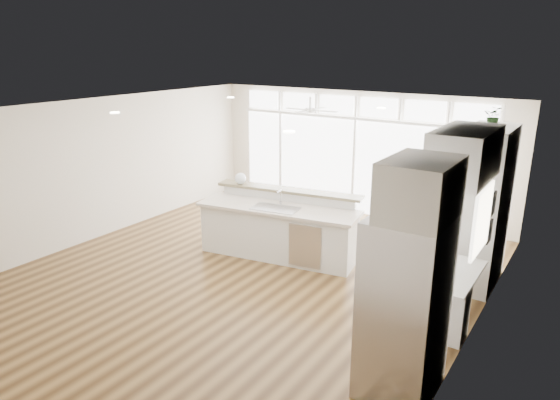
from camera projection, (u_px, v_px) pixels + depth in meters
The scene contains 23 objects.
floor at pixel (248, 275), 8.26m from camera, with size 7.00×8.00×0.02m, color #462E15.
ceiling at pixel (245, 110), 7.46m from camera, with size 7.00×8.00×0.02m, color silver.
wall_back at pixel (356, 153), 11.04m from camera, with size 7.00×0.04×2.70m, color beige.
wall_left at pixel (103, 168), 9.71m from camera, with size 0.04×8.00×2.70m, color beige.
wall_right at pixel (478, 243), 6.00m from camera, with size 0.04×8.00×2.70m, color beige.
glass_wall at pixel (354, 167), 11.08m from camera, with size 5.80×0.06×2.08m, color white.
transom_row at pixel (357, 106), 10.68m from camera, with size 5.90×0.06×0.40m, color white.
desk_window at pixel (482, 220), 6.20m from camera, with size 0.04×0.85×0.85m, color silver.
ceiling_fan at pixel (310, 105), 10.01m from camera, with size 1.16×1.16×0.32m, color silver.
recessed_lights at pixel (253, 110), 7.62m from camera, with size 3.40×3.00×0.02m, color beige.
oven_cabinet at pixel (482, 208), 7.64m from camera, with size 0.64×1.20×2.50m, color white.
desk_nook at pixel (446, 297), 6.73m from camera, with size 0.72×1.30×0.76m, color white.
upper_cabinets at pixel (465, 154), 6.12m from camera, with size 0.64×1.30×0.64m, color white.
refrigerator at pixel (404, 307), 5.24m from camera, with size 0.76×0.90×2.00m, color #B9B9BE.
fridge_cabinet at pixel (420, 189), 4.82m from camera, with size 0.64×0.90×0.60m, color white.
framed_photos at pixel (491, 218), 6.74m from camera, with size 0.06×0.22×0.80m, color black.
kitchen_island at pixel (278, 226), 8.81m from camera, with size 2.87×1.08×1.14m, color white.
rug at pixel (432, 299), 7.46m from camera, with size 0.86×0.62×0.01m, color #381D11.
office_chair at pixel (439, 279), 7.08m from camera, with size 0.48×0.44×0.93m, color black.
fishbowl at pixel (240, 178), 9.32m from camera, with size 0.21×0.21×0.21m, color white.
monitor at pixel (444, 255), 6.59m from camera, with size 0.09×0.52×0.43m, color black.
keyboard at pixel (430, 267), 6.74m from camera, with size 0.12×0.31×0.02m, color silver.
potted_plant at pixel (494, 119), 7.23m from camera, with size 0.26×0.29×0.23m, color #2D5323.
Camera 1 is at (4.61, -5.96, 3.63)m, focal length 32.00 mm.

